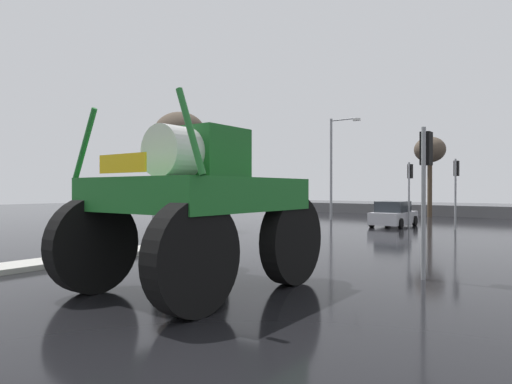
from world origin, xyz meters
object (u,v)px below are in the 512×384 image
oversize_sprayer (197,204)px  streetlight_far_left (334,163)px  traffic_signal_far_right (410,180)px  traffic_signal_far_left (456,178)px  bare_tree_far_center (430,151)px  traffic_signal_near_left (157,187)px  sedan_ahead (394,215)px  bare_tree_left (180,136)px  traffic_signal_near_right (425,168)px

oversize_sprayer → streetlight_far_left: bearing=18.6°
traffic_signal_far_right → streetlight_far_left: size_ratio=0.52×
traffic_signal_far_left → bare_tree_far_center: (-4.38, 10.43, 2.41)m
traffic_signal_near_left → oversize_sprayer: bearing=-33.2°
sedan_ahead → traffic_signal_far_right: (0.97, -0.00, 2.08)m
oversize_sprayer → bare_tree_left: 15.32m
traffic_signal_far_left → sedan_ahead: bearing=179.9°
streetlight_far_left → bare_tree_left: bearing=-106.0°
traffic_signal_far_left → streetlight_far_left: (-8.97, 2.77, 1.32)m
streetlight_far_left → bare_tree_left: size_ratio=1.12×
sedan_ahead → traffic_signal_near_left: (-4.16, -14.65, 1.63)m
bare_tree_left → bare_tree_far_center: (7.99, 19.51, 0.05)m
bare_tree_left → traffic_signal_far_left: bearing=36.3°
sedan_ahead → traffic_signal_far_right: 2.29m
traffic_signal_near_left → sedan_ahead: bearing=74.1°
traffic_signal_near_right → traffic_signal_far_left: (-2.66, 14.65, 0.09)m
oversize_sprayer → bare_tree_far_center: (-3.26, 29.36, 3.35)m
traffic_signal_near_right → streetlight_far_left: 21.00m
traffic_signal_near_left → bare_tree_far_center: 25.46m
bare_tree_far_center → traffic_signal_far_right: bearing=-80.0°
oversize_sprayer → traffic_signal_near_right: oversize_sprayer is taller
traffic_signal_far_left → bare_tree_far_center: size_ratio=0.61×
sedan_ahead → traffic_signal_near_left: size_ratio=1.28×
traffic_signal_near_right → traffic_signal_near_left: bearing=179.9°
traffic_signal_far_right → bare_tree_left: (-9.83, -9.08, 2.43)m
traffic_signal_near_right → traffic_signal_far_right: traffic_signal_far_right is taller
oversize_sprayer → streetlight_far_left: streetlight_far_left is taller
sedan_ahead → streetlight_far_left: size_ratio=0.56×
traffic_signal_far_left → bare_tree_left: 15.53m
traffic_signal_near_left → bare_tree_far_center: bare_tree_far_center is taller
traffic_signal_near_right → bare_tree_far_center: bearing=105.7°
traffic_signal_far_left → traffic_signal_far_right: bearing=180.0°
traffic_signal_near_left → bare_tree_left: size_ratio=0.49×
traffic_signal_far_left → streetlight_far_left: 9.48m
oversize_sprayer → streetlight_far_left: size_ratio=0.74×
traffic_signal_near_right → bare_tree_far_center: 26.17m
traffic_signal_far_left → traffic_signal_near_right: bearing=-79.7°
traffic_signal_far_right → bare_tree_left: 13.60m
traffic_signal_near_right → bare_tree_left: bare_tree_left is taller
traffic_signal_far_left → traffic_signal_far_right: (-2.55, 0.00, -0.07)m
traffic_signal_near_left → bare_tree_left: bearing=130.2°
traffic_signal_near_right → streetlight_far_left: streetlight_far_left is taller
streetlight_far_left → bare_tree_left: (-3.41, -11.85, 1.04)m
traffic_signal_far_right → bare_tree_far_center: size_ratio=0.59×
oversize_sprayer → bare_tree_far_center: bare_tree_far_center is taller
traffic_signal_far_right → streetlight_far_left: (-6.42, 2.77, 1.39)m
sedan_ahead → traffic_signal_near_left: bearing=162.9°
traffic_signal_far_left → bare_tree_far_center: bearing=112.8°
sedan_ahead → streetlight_far_left: bearing=61.8°
oversize_sprayer → traffic_signal_far_left: bearing=-4.6°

